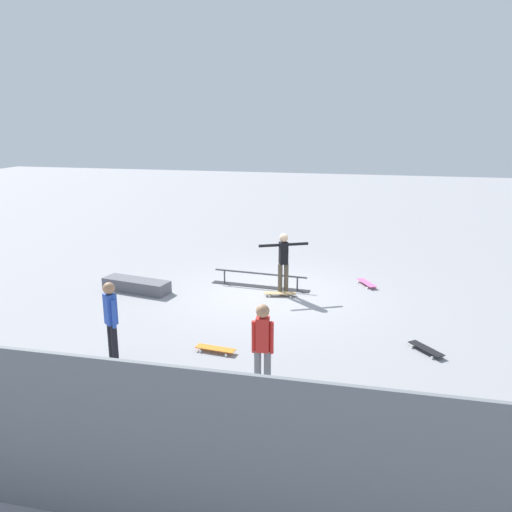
{
  "coord_description": "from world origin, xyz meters",
  "views": [
    {
      "loc": [
        -2.5,
        12.63,
        4.48
      ],
      "look_at": [
        0.4,
        -0.03,
        1.0
      ],
      "focal_mm": 36.59,
      "sensor_mm": 36.0,
      "label": 1
    }
  ],
  "objects_px": {
    "bystander_blue_shirt": "(111,319)",
    "loose_skateboard_pink": "(367,283)",
    "loose_skateboard_black": "(426,349)",
    "skate_ledge": "(136,285)",
    "trash_bin": "(395,430)",
    "skateboard_main": "(280,293)",
    "grind_rail": "(260,281)",
    "bystander_red_shirt": "(263,345)",
    "skater_main": "(283,259)",
    "loose_skateboard_orange": "(215,349)"
  },
  "relations": [
    {
      "from": "loose_skateboard_pink",
      "to": "grind_rail",
      "type": "bearing_deg",
      "value": -103.74
    },
    {
      "from": "bystander_blue_shirt",
      "to": "trash_bin",
      "type": "distance_m",
      "value": 5.33
    },
    {
      "from": "skate_ledge",
      "to": "bystander_red_shirt",
      "type": "xyz_separation_m",
      "value": [
        -4.39,
        4.5,
        0.75
      ]
    },
    {
      "from": "skater_main",
      "to": "trash_bin",
      "type": "relative_size",
      "value": 1.8
    },
    {
      "from": "grind_rail",
      "to": "trash_bin",
      "type": "xyz_separation_m",
      "value": [
        -3.35,
        6.8,
        0.27
      ]
    },
    {
      "from": "bystander_blue_shirt",
      "to": "loose_skateboard_pink",
      "type": "relative_size",
      "value": 2.01
    },
    {
      "from": "skateboard_main",
      "to": "bystander_red_shirt",
      "type": "xyz_separation_m",
      "value": [
        -0.61,
        4.95,
        0.83
      ]
    },
    {
      "from": "skate_ledge",
      "to": "bystander_blue_shirt",
      "type": "distance_m",
      "value": 4.32
    },
    {
      "from": "loose_skateboard_orange",
      "to": "loose_skateboard_black",
      "type": "distance_m",
      "value": 4.14
    },
    {
      "from": "skate_ledge",
      "to": "skater_main",
      "type": "height_order",
      "value": "skater_main"
    },
    {
      "from": "bystander_blue_shirt",
      "to": "loose_skateboard_black",
      "type": "relative_size",
      "value": 2.17
    },
    {
      "from": "skate_ledge",
      "to": "bystander_red_shirt",
      "type": "bearing_deg",
      "value": 134.33
    },
    {
      "from": "skater_main",
      "to": "bystander_red_shirt",
      "type": "bearing_deg",
      "value": 70.86
    },
    {
      "from": "skateboard_main",
      "to": "loose_skateboard_orange",
      "type": "xyz_separation_m",
      "value": [
        0.64,
        3.55,
        0.0
      ]
    },
    {
      "from": "grind_rail",
      "to": "bystander_blue_shirt",
      "type": "xyz_separation_m",
      "value": [
        1.67,
        5.08,
        0.73
      ]
    },
    {
      "from": "skateboard_main",
      "to": "bystander_blue_shirt",
      "type": "distance_m",
      "value": 5.1
    },
    {
      "from": "skate_ledge",
      "to": "bystander_blue_shirt",
      "type": "bearing_deg",
      "value": 109.89
    },
    {
      "from": "skate_ledge",
      "to": "loose_skateboard_black",
      "type": "bearing_deg",
      "value": 163.15
    },
    {
      "from": "loose_skateboard_black",
      "to": "loose_skateboard_pink",
      "type": "bearing_deg",
      "value": 156.91
    },
    {
      "from": "grind_rail",
      "to": "skater_main",
      "type": "distance_m",
      "value": 1.12
    },
    {
      "from": "skate_ledge",
      "to": "trash_bin",
      "type": "xyz_separation_m",
      "value": [
        -6.47,
        5.73,
        0.29
      ]
    },
    {
      "from": "skateboard_main",
      "to": "loose_skateboard_orange",
      "type": "bearing_deg",
      "value": -109.81
    },
    {
      "from": "skateboard_main",
      "to": "grind_rail",
      "type": "bearing_deg",
      "value": 127.58
    },
    {
      "from": "loose_skateboard_orange",
      "to": "trash_bin",
      "type": "bearing_deg",
      "value": -31.75
    },
    {
      "from": "bystander_red_shirt",
      "to": "loose_skateboard_pink",
      "type": "height_order",
      "value": "bystander_red_shirt"
    },
    {
      "from": "skater_main",
      "to": "loose_skateboard_pink",
      "type": "relative_size",
      "value": 2.02
    },
    {
      "from": "skater_main",
      "to": "bystander_red_shirt",
      "type": "xyz_separation_m",
      "value": [
        -0.57,
        5.14,
        -0.03
      ]
    },
    {
      "from": "bystander_red_shirt",
      "to": "loose_skateboard_pink",
      "type": "relative_size",
      "value": 2.02
    },
    {
      "from": "grind_rail",
      "to": "trash_bin",
      "type": "bearing_deg",
      "value": 121.33
    },
    {
      "from": "loose_skateboard_pink",
      "to": "skater_main",
      "type": "bearing_deg",
      "value": -89.42
    },
    {
      "from": "skateboard_main",
      "to": "loose_skateboard_pink",
      "type": "relative_size",
      "value": 1.03
    },
    {
      "from": "grind_rail",
      "to": "skateboard_main",
      "type": "bearing_deg",
      "value": 142.23
    },
    {
      "from": "bystander_blue_shirt",
      "to": "trash_bin",
      "type": "bearing_deg",
      "value": 20.51
    },
    {
      "from": "skater_main",
      "to": "loose_skateboard_orange",
      "type": "bearing_deg",
      "value": 54.18
    },
    {
      "from": "trash_bin",
      "to": "bystander_red_shirt",
      "type": "bearing_deg",
      "value": -30.7
    },
    {
      "from": "grind_rail",
      "to": "bystander_blue_shirt",
      "type": "height_order",
      "value": "bystander_blue_shirt"
    },
    {
      "from": "loose_skateboard_black",
      "to": "skater_main",
      "type": "bearing_deg",
      "value": -170.26
    },
    {
      "from": "skateboard_main",
      "to": "loose_skateboard_black",
      "type": "xyz_separation_m",
      "value": [
        -3.39,
        2.63,
        0.0
      ]
    },
    {
      "from": "loose_skateboard_orange",
      "to": "loose_skateboard_black",
      "type": "relative_size",
      "value": 1.11
    },
    {
      "from": "skater_main",
      "to": "skateboard_main",
      "type": "xyz_separation_m",
      "value": [
        0.04,
        0.19,
        -0.86
      ]
    },
    {
      "from": "loose_skateboard_pink",
      "to": "trash_bin",
      "type": "xyz_separation_m",
      "value": [
        -0.53,
        7.57,
        0.37
      ]
    },
    {
      "from": "loose_skateboard_black",
      "to": "trash_bin",
      "type": "relative_size",
      "value": 0.83
    },
    {
      "from": "bystander_blue_shirt",
      "to": "bystander_red_shirt",
      "type": "relative_size",
      "value": 1.0
    },
    {
      "from": "bystander_blue_shirt",
      "to": "loose_skateboard_orange",
      "type": "bearing_deg",
      "value": 67.79
    },
    {
      "from": "skater_main",
      "to": "bystander_red_shirt",
      "type": "relative_size",
      "value": 1.0
    },
    {
      "from": "skate_ledge",
      "to": "skater_main",
      "type": "distance_m",
      "value": 3.96
    },
    {
      "from": "loose_skateboard_black",
      "to": "grind_rail",
      "type": "bearing_deg",
      "value": -168.88
    },
    {
      "from": "grind_rail",
      "to": "loose_skateboard_black",
      "type": "height_order",
      "value": "grind_rail"
    },
    {
      "from": "bystander_blue_shirt",
      "to": "trash_bin",
      "type": "height_order",
      "value": "bystander_blue_shirt"
    },
    {
      "from": "grind_rail",
      "to": "skater_main",
      "type": "xyz_separation_m",
      "value": [
        -0.71,
        0.43,
        0.76
      ]
    }
  ]
}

